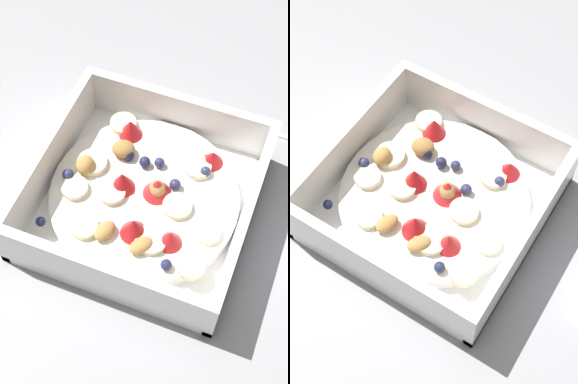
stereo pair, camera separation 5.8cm
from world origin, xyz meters
TOP-DOWN VIEW (x-y plane):
  - ground_plane at (0.00, 0.00)m, footprint 2.40×2.40m
  - fruit_bowl at (0.01, -0.01)m, footprint 0.23×0.23m
  - spoon at (-0.15, 0.05)m, footprint 0.03×0.17m

SIDE VIEW (x-z plane):
  - ground_plane at x=0.00m, z-range 0.00..0.00m
  - spoon at x=-0.15m, z-range 0.00..0.01m
  - fruit_bowl at x=0.01m, z-range -0.01..0.05m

